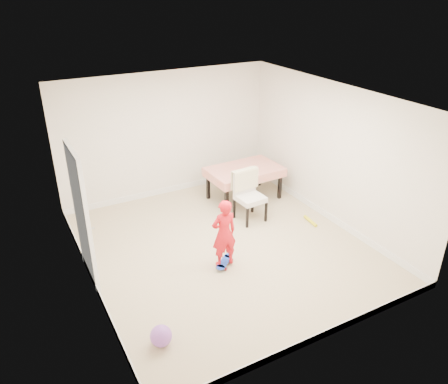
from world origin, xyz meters
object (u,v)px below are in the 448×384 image
balloon (161,336)px  child (224,235)px  skateboard (225,263)px  dining_chair (250,197)px  dining_table (244,183)px

balloon → child: bearing=36.4°
skateboard → child: size_ratio=0.42×
dining_chair → balloon: dining_chair is taller
dining_table → dining_chair: (-0.37, -0.84, 0.14)m
dining_chair → child: 1.59m
balloon → skateboard: bearing=36.4°
child → balloon: 1.93m
skateboard → dining_table: bearing=12.1°
dining_table → skateboard: 2.46m
dining_table → skateboard: size_ratio=3.05×
dining_table → balloon: dining_table is taller
child → balloon: (-1.51, -1.12, -0.43)m
dining_table → dining_chair: bearing=-115.6°
dining_table → dining_chair: 0.93m
dining_table → balloon: size_ratio=5.30×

